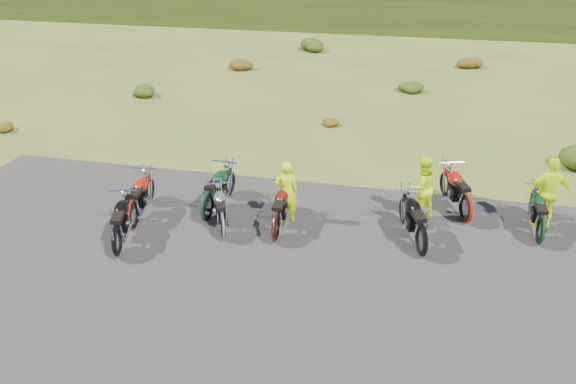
% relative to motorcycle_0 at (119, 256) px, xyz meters
% --- Properties ---
extents(ground, '(300.00, 300.00, 0.00)m').
position_rel_motorcycle_0_xyz_m(ground, '(3.86, 0.94, 0.00)').
color(ground, '#3F4C19').
rests_on(ground, ground).
extents(gravel_pad, '(20.00, 12.00, 0.04)m').
position_rel_motorcycle_0_xyz_m(gravel_pad, '(3.86, -1.06, 0.00)').
color(gravel_pad, black).
rests_on(gravel_pad, ground).
extents(shrub_0, '(0.77, 0.77, 0.45)m').
position_rel_motorcycle_0_xyz_m(shrub_0, '(-8.14, 6.94, 0.23)').
color(shrub_0, '#67330C').
rests_on(shrub_0, ground).
extents(shrub_1, '(1.03, 1.03, 0.61)m').
position_rel_motorcycle_0_xyz_m(shrub_1, '(-5.24, 12.24, 0.31)').
color(shrub_1, '#22370D').
rests_on(shrub_1, ground).
extents(shrub_2, '(1.30, 1.30, 0.77)m').
position_rel_motorcycle_0_xyz_m(shrub_2, '(-2.34, 17.54, 0.38)').
color(shrub_2, '#67330C').
rests_on(shrub_2, ground).
extents(shrub_3, '(1.56, 1.56, 0.92)m').
position_rel_motorcycle_0_xyz_m(shrub_3, '(0.56, 22.84, 0.46)').
color(shrub_3, '#22370D').
rests_on(shrub_3, ground).
extents(shrub_4, '(0.77, 0.77, 0.45)m').
position_rel_motorcycle_0_xyz_m(shrub_4, '(3.46, 10.14, 0.23)').
color(shrub_4, '#67330C').
rests_on(shrub_4, ground).
extents(shrub_5, '(1.03, 1.03, 0.61)m').
position_rel_motorcycle_0_xyz_m(shrub_5, '(6.36, 15.44, 0.31)').
color(shrub_5, '#22370D').
rests_on(shrub_5, ground).
extents(shrub_6, '(1.30, 1.30, 0.77)m').
position_rel_motorcycle_0_xyz_m(shrub_6, '(9.26, 20.74, 0.38)').
color(shrub_6, '#67330C').
rests_on(shrub_6, ground).
extents(motorcycle_0, '(1.33, 2.29, 1.14)m').
position_rel_motorcycle_0_xyz_m(motorcycle_0, '(0.00, 0.00, 0.00)').
color(motorcycle_0, black).
rests_on(motorcycle_0, ground).
extents(motorcycle_1, '(1.09, 2.32, 1.17)m').
position_rel_motorcycle_0_xyz_m(motorcycle_1, '(-0.21, 1.24, 0.00)').
color(motorcycle_1, maroon).
rests_on(motorcycle_1, ground).
extents(motorcycle_2, '(0.91, 2.32, 1.19)m').
position_rel_motorcycle_0_xyz_m(motorcycle_2, '(1.50, 2.07, 0.00)').
color(motorcycle_2, black).
rests_on(motorcycle_2, ground).
extents(motorcycle_3, '(1.38, 2.06, 1.03)m').
position_rel_motorcycle_0_xyz_m(motorcycle_3, '(2.17, 1.29, 0.00)').
color(motorcycle_3, silver).
rests_on(motorcycle_3, ground).
extents(motorcycle_4, '(0.82, 2.17, 1.12)m').
position_rel_motorcycle_0_xyz_m(motorcycle_4, '(3.48, 1.46, 0.00)').
color(motorcycle_4, '#43100B').
rests_on(motorcycle_4, ground).
extents(motorcycle_5, '(1.38, 2.38, 1.18)m').
position_rel_motorcycle_0_xyz_m(motorcycle_5, '(6.98, 1.56, 0.00)').
color(motorcycle_5, black).
rests_on(motorcycle_5, ground).
extents(motorcycle_6, '(1.42, 2.40, 1.19)m').
position_rel_motorcycle_0_xyz_m(motorcycle_6, '(8.08, 3.43, 0.00)').
color(motorcycle_6, '#9B130B').
rests_on(motorcycle_6, ground).
extents(motorcycle_7, '(0.76, 2.11, 1.10)m').
position_rel_motorcycle_0_xyz_m(motorcycle_7, '(9.80, 2.72, 0.00)').
color(motorcycle_7, black).
rests_on(motorcycle_7, ground).
extents(person_middle, '(0.70, 0.56, 1.68)m').
position_rel_motorcycle_0_xyz_m(person_middle, '(3.52, 2.48, 0.84)').
color(person_middle, '#C9E40C').
rests_on(person_middle, ground).
extents(person_right_a, '(1.05, 1.00, 1.72)m').
position_rel_motorcycle_0_xyz_m(person_right_a, '(6.90, 3.47, 0.86)').
color(person_right_a, '#C9E40C').
rests_on(person_right_a, ground).
extents(person_right_b, '(1.19, 0.72, 1.90)m').
position_rel_motorcycle_0_xyz_m(person_right_b, '(10.04, 3.66, 0.95)').
color(person_right_b, '#C9E40C').
rests_on(person_right_b, ground).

